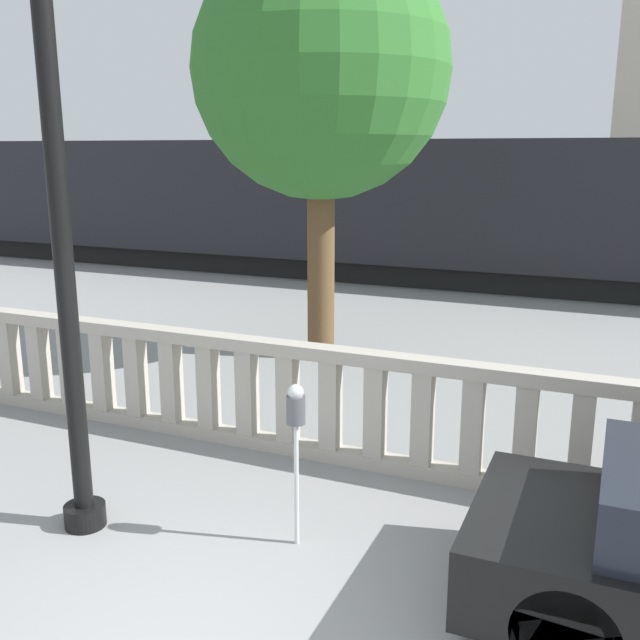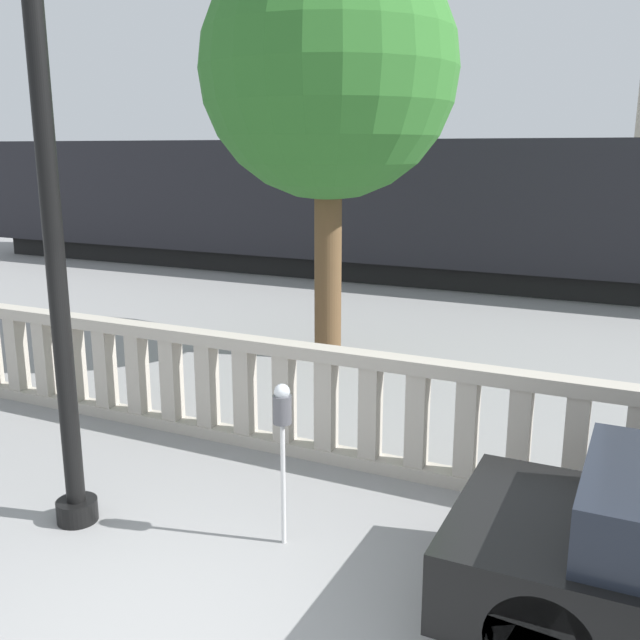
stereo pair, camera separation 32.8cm
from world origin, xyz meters
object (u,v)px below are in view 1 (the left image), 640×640
train_near (468,209)px  tree_left (321,71)px  parking_meter (296,419)px  lamppost (56,176)px

train_near → tree_left: size_ratio=4.67×
parking_meter → tree_left: bearing=111.0°
lamppost → tree_left: (-0.15, 5.72, 1.33)m
train_near → tree_left: bearing=-95.8°
lamppost → train_near: size_ratio=0.20×
parking_meter → lamppost: bearing=-165.7°
parking_meter → train_near: (-1.25, 12.67, 0.71)m
parking_meter → tree_left: size_ratio=0.22×
lamppost → train_near: bearing=87.3°
parking_meter → tree_left: 6.50m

